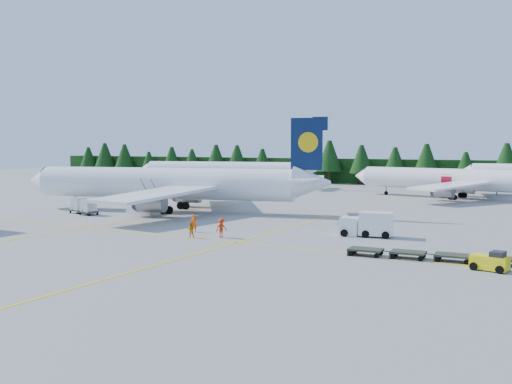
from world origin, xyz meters
The scene contains 16 objects.
ground centered at (0.00, 0.00, 0.00)m, with size 320.00×320.00×0.00m, color gray.
taxi_stripe_a centered at (-14.00, 20.00, 0.01)m, with size 0.25×120.00×0.01m, color yellow.
taxi_stripe_b centered at (6.00, 20.00, 0.01)m, with size 0.25×120.00×0.01m, color yellow.
taxi_stripe_cross centered at (0.00, -6.00, 0.01)m, with size 80.00×0.25×0.01m, color yellow.
treeline_hedge centered at (0.00, 82.00, 3.00)m, with size 220.00×4.00×6.00m, color black.
airliner_navy centered at (-17.18, 11.19, 3.84)m, with size 43.15×35.07×12.78m.
airliner_red centered at (13.93, 51.68, 3.27)m, with size 37.28×30.46×10.89m.
airliner_far_left centered at (-36.44, 54.68, 3.70)m, with size 40.09×12.05×11.81m.
airstairs centered at (-16.45, 7.20, 0.80)m, with size 4.14×5.61×3.69m.
service_truck centered at (15.50, 3.78, 1.24)m, with size 5.42×2.76×2.50m.
baggage_tug centered at (28.60, -7.04, 0.68)m, with size 2.78×1.81×1.39m.
dolly_train centered at (25.58, -5.07, 0.52)m, with size 16.53×3.87×0.16m.
uld_pair centered at (-23.75, 3.32, 1.17)m, with size 5.25×2.91×1.74m.
crew_a centered at (-1.46, -2.39, 0.94)m, with size 0.69×0.45×1.88m, color #F25305.
crew_b centered at (0.51, -5.67, 0.79)m, with size 0.77×0.60×1.58m, color orange.
crew_c centered at (3.08, -4.02, 0.96)m, with size 0.79×0.54×1.92m, color red.
Camera 1 is at (33.93, -51.48, 9.15)m, focal length 40.00 mm.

